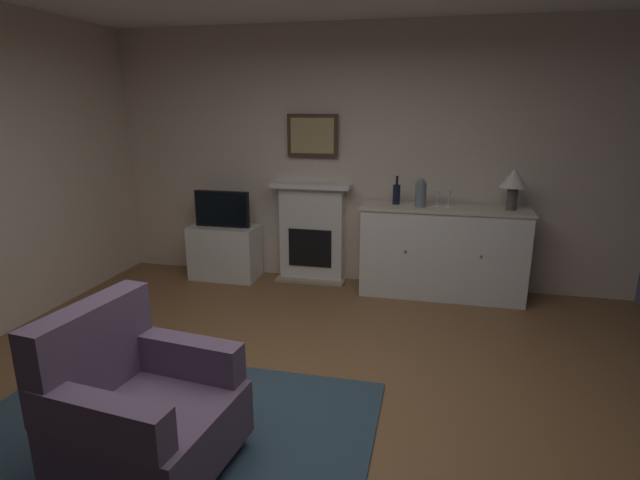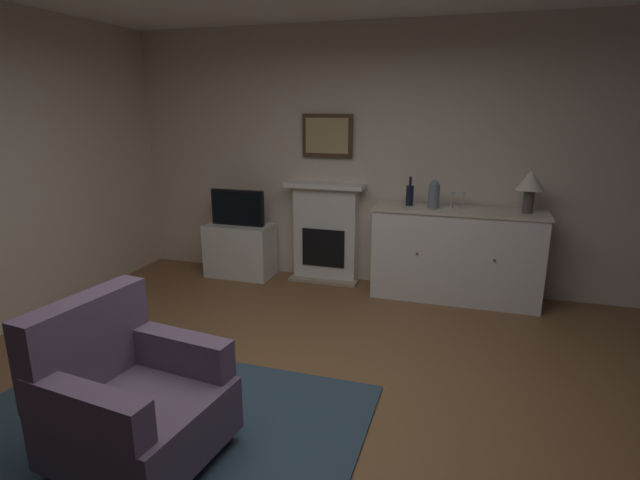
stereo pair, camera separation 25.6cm
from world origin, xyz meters
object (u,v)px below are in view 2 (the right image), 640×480
Objects in this scene: wine_bottle at (410,195)px; wine_glass_left at (451,196)px; tv_set at (238,208)px; sideboard_cabinet at (456,255)px; table_lamp at (530,183)px; vase_decorative at (434,194)px; tv_cabinet at (240,250)px; armchair at (129,399)px; fireplace_unit at (326,232)px; framed_picture at (327,136)px; wine_glass_center at (463,196)px.

wine_bottle is 0.41m from wine_glass_left.
wine_glass_left reaches higher than tv_set.
tv_set is (-2.39, -0.01, 0.34)m from sideboard_cabinet.
vase_decorative is (-0.86, -0.05, -0.14)m from table_lamp.
vase_decorative is 0.45× the size of tv_set.
tv_set is (-1.90, -0.05, -0.24)m from wine_bottle.
tv_cabinet is at bearing 90.00° from tv_set.
sideboard_cabinet is 10.03× the size of wine_glass_left.
armchair is (0.83, -3.02, 0.08)m from tv_cabinet.
table_lamp is 1.42× the size of vase_decorative.
fireplace_unit reaches higher than tv_set.
tv_cabinet is at bearing 178.26° from vase_decorative.
wine_bottle is (0.93, -0.14, 0.49)m from fireplace_unit.
table_lamp reaches higher than tv_cabinet.
fireplace_unit is 2.14m from table_lamp.
tv_cabinet is at bearing 105.41° from armchair.
wine_bottle is at bearing 70.65° from armchair.
fireplace_unit is at bearing 10.77° from tv_set.
armchair is (-1.07, -3.04, -0.66)m from wine_bottle.
framed_picture is 1.45m from wine_glass_left.
wine_glass_left is at bearing 0.19° from tv_cabinet.
tv_cabinet is (-2.39, 0.02, -0.17)m from sideboard_cabinet.
vase_decorative is (1.17, -0.27, -0.53)m from framed_picture.
tv_set is at bearing -179.84° from table_lamp.
wine_bottle reaches higher than sideboard_cabinet.
table_lamp is 1.38× the size of wine_bottle.
table_lamp is 3.80m from armchair.
table_lamp reaches higher than wine_glass_center.
fireplace_unit is 6.67× the size of wine_glass_left.
tv_set is 3.14m from armchair.
table_lamp is at bearing -1.97° from wine_bottle.
wine_bottle reaches higher than fireplace_unit.
fireplace_unit is at bearing 173.91° from wine_glass_center.
table_lamp is 0.53× the size of tv_cabinet.
wine_glass_left is 0.27× the size of tv_set.
vase_decorative is at bearing -1.12° from tv_set.
sideboard_cabinet is 5.89× the size of vase_decorative.
wine_bottle is at bearing 1.39° from tv_set.
tv_set is at bearing -90.00° from tv_cabinet.
fireplace_unit is 1.30m from vase_decorative.
wine_glass_left is at bearing 164.38° from sideboard_cabinet.
tv_set is at bearing -179.23° from wine_glass_left.
fireplace_unit is 1.43m from wine_glass_left.
table_lamp is 2.42× the size of wine_glass_center.
tv_cabinet is 1.21× the size of tv_set.
tv_cabinet is at bearing 179.64° from sideboard_cabinet.
wine_glass_left reaches higher than sideboard_cabinet.
table_lamp is at bearing -2.27° from wine_glass_center.
wine_glass_center is 3.48m from armchair.
tv_cabinet is (-0.97, -0.16, -0.25)m from fireplace_unit.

